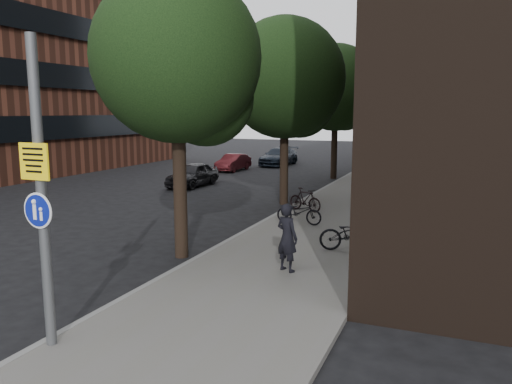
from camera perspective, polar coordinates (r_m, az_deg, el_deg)
The scene contains 15 objects.
ground at distance 9.07m, azimuth -8.89°, elevation -16.67°, with size 120.00×120.00×0.00m, color black.
sidewalk at distance 17.85m, azimuth 8.68°, elevation -3.47°, with size 4.50×60.00×0.12m, color #5F5D58.
curb_edge at distance 18.49m, azimuth 1.88°, elevation -2.91°, with size 0.15×60.00×0.13m, color slate.
street_tree_near at distance 13.50m, azimuth -8.43°, elevation 14.07°, with size 4.40×4.40×7.50m.
street_tree_mid at distance 21.25m, azimuth 3.62°, elevation 12.34°, with size 5.00×5.00×7.80m.
street_tree_far at distance 29.90m, azimuth 9.28°, elevation 11.33°, with size 5.00×5.00×7.80m.
signpost at distance 8.59m, azimuth -23.31°, elevation -0.24°, with size 0.58×0.17×4.99m.
pedestrian at distance 12.03m, azimuth 3.58°, elevation -5.20°, with size 0.61×0.40×1.66m, color black.
parked_bike_facade_near at distance 14.08m, azimuth 10.93°, elevation -4.73°, with size 0.63×1.80×0.94m, color black.
parked_bike_facade_far at distance 17.55m, azimuth 14.18°, elevation -2.15°, with size 0.43×1.51×0.91m, color black.
parked_bike_curb_near at distance 17.14m, azimuth 4.94°, elevation -2.27°, with size 0.56×1.61×0.85m, color black.
parked_bike_curb_far at distance 19.37m, azimuth 5.63°, elevation -0.86°, with size 0.42×1.50×0.90m, color black.
parked_car_near at distance 26.70m, azimuth -7.26°, elevation 2.01°, with size 1.50×3.73×1.27m, color black.
parked_car_mid at distance 33.52m, azimuth -2.62°, elevation 3.40°, with size 1.18×3.40×1.12m, color #50161B.
parked_car_far at distance 36.97m, azimuth 2.63°, elevation 4.08°, with size 1.82×4.47×1.30m, color black.
Camera 1 is at (4.30, -6.94, 3.94)m, focal length 35.00 mm.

